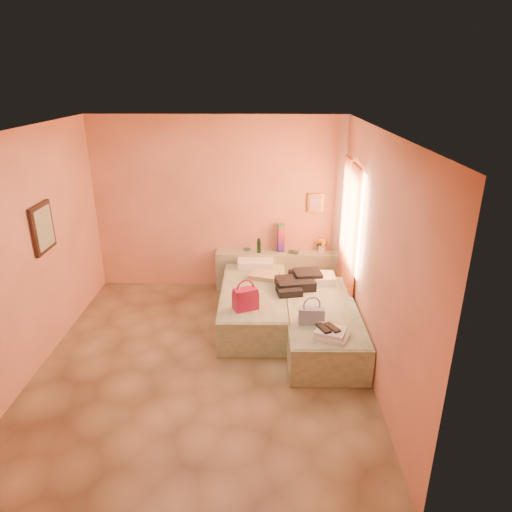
{
  "coord_description": "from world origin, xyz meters",
  "views": [
    {
      "loc": [
        0.75,
        -4.84,
        3.33
      ],
      "look_at": [
        0.63,
        0.85,
        1.07
      ],
      "focal_mm": 32.0,
      "sensor_mm": 36.0,
      "label": 1
    }
  ],
  "objects": [
    {
      "name": "small_dish",
      "position": [
        0.46,
        2.18,
        0.66
      ],
      "size": [
        0.12,
        0.12,
        0.03
      ],
      "primitive_type": "cylinder",
      "rotation": [
        0.0,
        0.0,
        -0.04
      ],
      "color": "#478267",
      "rests_on": "headboard_ledge"
    },
    {
      "name": "water_bottle",
      "position": [
        0.65,
        2.08,
        0.77
      ],
      "size": [
        0.08,
        0.08,
        0.23
      ],
      "primitive_type": "cylinder",
      "rotation": [
        0.0,
        0.0,
        -0.28
      ],
      "color": "#153A21",
      "rests_on": "headboard_ledge"
    },
    {
      "name": "headboard_ledge",
      "position": [
        0.98,
        2.1,
        0.33
      ],
      "size": [
        2.05,
        0.3,
        0.65
      ],
      "primitive_type": "cube",
      "color": "#A6B191",
      "rests_on": "ground"
    },
    {
      "name": "magenta_handbag",
      "position": [
        0.5,
        0.43,
        0.65
      ],
      "size": [
        0.36,
        0.29,
        0.3
      ],
      "primitive_type": "cube",
      "rotation": [
        0.0,
        0.0,
        0.42
      ],
      "color": "#B51644",
      "rests_on": "bed_left"
    },
    {
      "name": "green_book",
      "position": [
        1.22,
        2.07,
        0.66
      ],
      "size": [
        0.19,
        0.16,
        0.03
      ],
      "primitive_type": "cube",
      "rotation": [
        0.0,
        0.0,
        -0.32
      ],
      "color": "#274935",
      "rests_on": "headboard_ledge"
    },
    {
      "name": "flower_vase",
      "position": [
        1.68,
        2.16,
        0.78
      ],
      "size": [
        0.24,
        0.24,
        0.27
      ],
      "primitive_type": "cube",
      "rotation": [
        0.0,
        0.0,
        -0.21
      ],
      "color": "silver",
      "rests_on": "headboard_ledge"
    },
    {
      "name": "sandal_pair",
      "position": [
        1.48,
        -0.23,
        0.61
      ],
      "size": [
        0.25,
        0.28,
        0.02
      ],
      "primitive_type": "cube",
      "rotation": [
        0.0,
        0.0,
        0.43
      ],
      "color": "black",
      "rests_on": "towel_stack"
    },
    {
      "name": "room_walls",
      "position": [
        0.21,
        0.57,
        1.79
      ],
      "size": [
        4.02,
        4.51,
        2.81
      ],
      "color": "#FCA786",
      "rests_on": "ground"
    },
    {
      "name": "clothes_pile",
      "position": [
        1.23,
        1.08,
        0.59
      ],
      "size": [
        0.69,
        0.69,
        0.17
      ],
      "primitive_type": "cube",
      "rotation": [
        0.0,
        0.0,
        0.22
      ],
      "color": "black",
      "rests_on": "bed_right"
    },
    {
      "name": "towel_stack",
      "position": [
        1.54,
        -0.26,
        0.55
      ],
      "size": [
        0.44,
        0.41,
        0.1
      ],
      "primitive_type": "cube",
      "rotation": [
        0.0,
        0.0,
        -0.41
      ],
      "color": "white",
      "rests_on": "bed_right"
    },
    {
      "name": "rainbow_box",
      "position": [
        1.01,
        2.15,
        0.88
      ],
      "size": [
        0.12,
        0.12,
        0.46
      ],
      "primitive_type": "cube",
      "rotation": [
        0.0,
        0.0,
        0.2
      ],
      "color": "#B51644",
      "rests_on": "headboard_ledge"
    },
    {
      "name": "blue_handbag",
      "position": [
        1.32,
        0.07,
        0.6
      ],
      "size": [
        0.32,
        0.14,
        0.2
      ],
      "primitive_type": "cube",
      "rotation": [
        0.0,
        0.0,
        -0.01
      ],
      "color": "#405E9A",
      "rests_on": "bed_right"
    },
    {
      "name": "bed_right",
      "position": [
        1.5,
        0.47,
        0.25
      ],
      "size": [
        0.93,
        2.01,
        0.5
      ],
      "primitive_type": "cube",
      "rotation": [
        0.0,
        0.0,
        0.01
      ],
      "color": "beige",
      "rests_on": "ground"
    },
    {
      "name": "khaki_garment",
      "position": [
        0.74,
        1.42,
        0.53
      ],
      "size": [
        0.47,
        0.42,
        0.07
      ],
      "primitive_type": "cube",
      "rotation": [
        0.0,
        0.0,
        -0.31
      ],
      "color": "tan",
      "rests_on": "bed_left"
    },
    {
      "name": "bed_left",
      "position": [
        0.6,
        1.05,
        0.25
      ],
      "size": [
        0.93,
        2.01,
        0.5
      ],
      "primitive_type": "cube",
      "rotation": [
        0.0,
        0.0,
        0.01
      ],
      "color": "beige",
      "rests_on": "ground"
    },
    {
      "name": "ground",
      "position": [
        0.0,
        0.0,
        0.0
      ],
      "size": [
        4.5,
        4.5,
        0.0
      ],
      "primitive_type": "plane",
      "color": "tan",
      "rests_on": "ground"
    }
  ]
}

